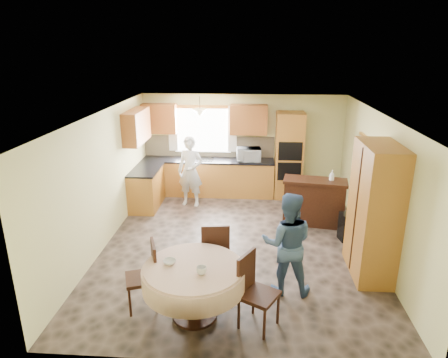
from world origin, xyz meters
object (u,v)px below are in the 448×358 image
chair_left (147,272)px  person_sink (190,171)px  oven_tower (289,156)px  cupboard (374,212)px  dining_table (194,278)px  person_dining (287,244)px  sideboard (314,203)px  chair_back (215,250)px  chair_right (254,287)px

chair_left → person_sink: 3.93m
oven_tower → cupboard: 3.65m
dining_table → person_sink: 4.18m
person_dining → sideboard: bearing=-103.7°
chair_back → person_sink: person_sink is taller
chair_back → person_sink: bearing=-82.8°
sideboard → person_sink: person_sink is taller
chair_back → oven_tower: bearing=-117.9°
chair_back → chair_right: 1.14m
sideboard → cupboard: cupboard is taller
cupboard → dining_table: size_ratio=1.57×
person_dining → oven_tower: bearing=-91.5°
oven_tower → person_dining: 4.14m
dining_table → person_sink: person_sink is taller
cupboard → oven_tower: bearing=107.0°
chair_right → person_dining: (0.50, 0.83, 0.23)m
sideboard → person_sink: 2.91m
person_sink → person_dining: size_ratio=1.03×
sideboard → person_sink: size_ratio=0.78×
dining_table → chair_left: size_ratio=1.40×
sideboard → dining_table: (-2.08, -3.26, 0.16)m
chair_right → chair_left: bearing=108.8°
oven_tower → chair_right: bearing=-99.7°
sideboard → dining_table: 3.87m
oven_tower → chair_back: size_ratio=2.01×
oven_tower → person_sink: bearing=-162.7°
chair_left → person_dining: bearing=84.9°
dining_table → chair_back: bearing=76.4°
chair_left → chair_back: size_ratio=0.95×
cupboard → chair_back: 2.62m
sideboard → person_dining: 2.66m
chair_right → sideboard: bearing=9.2°
person_sink → person_dining: bearing=-48.5°
sideboard → person_dining: size_ratio=0.80×
cupboard → chair_right: cupboard is taller
dining_table → chair_back: chair_back is taller
dining_table → chair_right: (0.81, -0.09, -0.05)m
chair_back → chair_right: bearing=114.0°
person_sink → chair_right: bearing=-59.4°
oven_tower → dining_table: oven_tower is taller
cupboard → chair_right: size_ratio=2.11×
chair_left → person_dining: person_dining is taller
chair_right → person_dining: bearing=-1.0°
person_dining → chair_back: bearing=-3.8°
cupboard → person_dining: cupboard is taller
dining_table → chair_back: (0.21, 0.87, -0.04)m
oven_tower → cupboard: (1.07, -3.49, 0.04)m
dining_table → person_sink: size_ratio=0.85×
dining_table → chair_right: chair_right is taller
sideboard → person_dining: person_dining is taller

